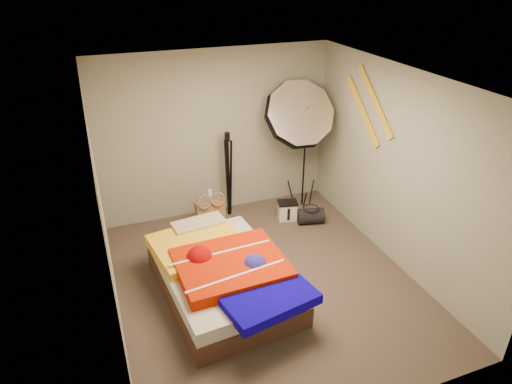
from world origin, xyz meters
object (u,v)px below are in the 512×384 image
tote_bag (211,215)px  bed (223,274)px  photo_umbrella (298,116)px  camera_case (287,211)px  wrapping_roll (210,209)px  duffel_bag (311,216)px  camera_tripod (228,169)px

tote_bag → bed: size_ratio=0.20×
photo_umbrella → camera_case: bearing=-134.2°
wrapping_roll → duffel_bag: size_ratio=1.57×
photo_umbrella → camera_tripod: size_ratio=1.61×
wrapping_roll → bed: 1.53m
wrapping_roll → camera_tripod: (0.38, 0.28, 0.47)m
bed → camera_tripod: bearing=70.1°
duffel_bag → photo_umbrella: photo_umbrella is taller
bed → photo_umbrella: photo_umbrella is taller
tote_bag → camera_tripod: size_ratio=0.32×
wrapping_roll → duffel_bag: bearing=-16.1°
camera_case → duffel_bag: camera_case is taller
photo_umbrella → camera_tripod: 1.30m
wrapping_roll → photo_umbrella: bearing=2.0°
tote_bag → bed: (-0.27, -1.50, 0.07)m
duffel_bag → bed: bed is taller
duffel_bag → camera_tripod: camera_tripod is taller
photo_umbrella → tote_bag: bearing=-177.9°
duffel_bag → wrapping_roll: bearing=177.5°
camera_case → bed: bed is taller
duffel_bag → photo_umbrella: 1.51m
tote_bag → duffel_bag: tote_bag is taller
duffel_bag → camera_tripod: 1.43m
duffel_bag → bed: bearing=-133.8°
camera_tripod → wrapping_roll: bearing=-143.2°
wrapping_roll → photo_umbrella: photo_umbrella is taller
photo_umbrella → bed: bearing=-136.8°
bed → photo_umbrella: (1.65, 1.55, 1.27)m
camera_case → bed: size_ratio=0.13×
wrapping_roll → camera_case: (1.16, -0.19, -0.17)m
wrapping_roll → photo_umbrella: (1.39, 0.05, 1.25)m
duffel_bag → photo_umbrella: size_ratio=0.18×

